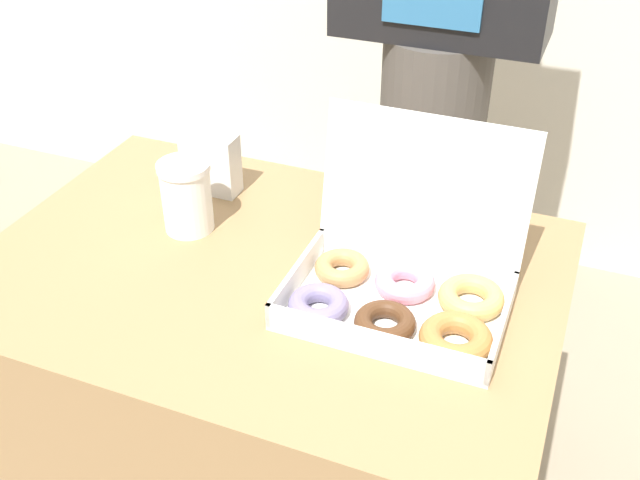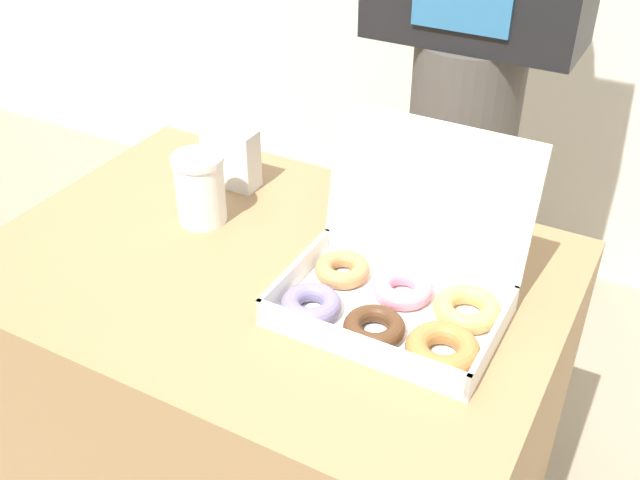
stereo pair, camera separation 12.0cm
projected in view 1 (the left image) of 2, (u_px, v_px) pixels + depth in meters
The scene contains 5 objects.
table at pixel (274, 412), 1.48m from camera, with size 0.99×0.69×0.72m.
donut_box at pixel (404, 286), 1.17m from camera, with size 0.35×0.29×0.27m.
coffee_cup at pixel (187, 196), 1.34m from camera, with size 0.09×0.09×0.13m.
napkin_holder at pixel (211, 163), 1.46m from camera, with size 0.11×0.05×0.12m.
person_customer at pixel (440, 34), 1.56m from camera, with size 0.43×0.24×1.77m.
Camera 1 is at (0.47, -0.92, 1.47)m, focal length 42.00 mm.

